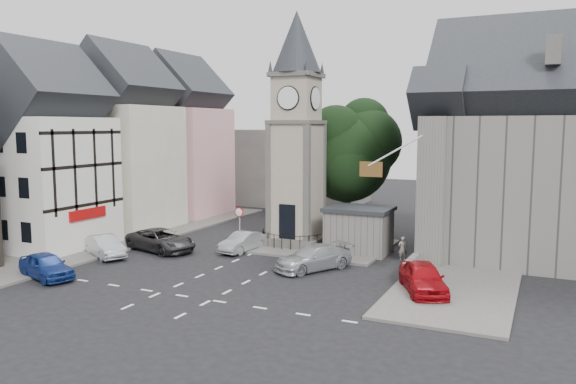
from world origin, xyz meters
The scene contains 23 objects.
ground centered at (0.00, 0.00, 0.00)m, with size 120.00×120.00×0.00m, color black.
pavement_west centered at (-12.50, 6.00, 0.07)m, with size 6.00×30.00×0.14m, color #595651.
pavement_east centered at (12.00, 8.00, 0.07)m, with size 6.00×26.00×0.14m, color #595651.
central_island centered at (1.50, 8.00, 0.08)m, with size 10.00×8.00×0.16m, color #595651.
road_markings centered at (0.00, -5.50, 0.01)m, with size 20.00×8.00×0.01m, color silver.
clock_tower centered at (0.00, 7.99, 8.12)m, with size 4.86×4.86×16.25m.
stone_shelter centered at (4.80, 7.50, 1.55)m, with size 4.30×3.30×3.08m.
town_tree centered at (2.00, 13.00, 6.97)m, with size 7.20×7.20×10.80m.
warning_sign_post centered at (-3.20, 5.43, 2.03)m, with size 0.70×0.19×2.85m.
terrace_pink centered at (-15.50, 16.00, 6.58)m, with size 8.10×7.60×12.80m.
terrace_cream centered at (-15.50, 8.00, 6.58)m, with size 8.10×7.60×12.80m.
terrace_tudor centered at (-15.50, 0.00, 6.19)m, with size 8.10×7.60×12.00m.
backdrop_west centered at (-12.00, 28.00, 4.00)m, with size 20.00×10.00×8.00m, color #4C4944.
east_building centered at (15.59, 11.00, 6.26)m, with size 14.40×11.40×12.60m.
east_boundary_wall centered at (9.20, 10.00, 0.45)m, with size 0.40×16.00×0.90m, color slate.
flagpole centered at (8.00, 4.00, 7.00)m, with size 3.68×0.10×2.74m.
car_west_blue centered at (-8.95, -6.00, 0.72)m, with size 1.69×4.21×1.43m, color navy.
car_west_silver centered at (-9.69, -0.64, 0.69)m, with size 1.46×4.19×1.38m, color #A7AAAF.
car_west_grey centered at (-7.50, 2.30, 0.75)m, with size 2.47×5.36×1.49m, color #29292B.
car_island_silver centered at (-2.40, 4.50, 0.65)m, with size 1.38×3.97×1.31m, color #969A9E.
car_island_east centered at (3.77, 2.04, 0.72)m, with size 2.00×4.93×1.43m, color #ABAEB4.
car_east_red centered at (10.58, 0.09, 0.79)m, with size 1.87×4.64×1.58m, color #A00810.
pedestrian centered at (8.00, 6.50, 0.76)m, with size 0.56×0.37×1.53m, color #AF9E90.
Camera 1 is at (16.09, -27.88, 8.44)m, focal length 35.00 mm.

